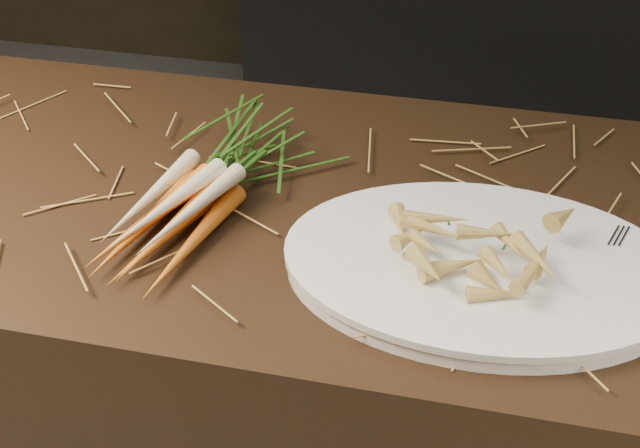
# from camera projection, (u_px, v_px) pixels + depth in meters

# --- Properties ---
(main_counter) EXTENTS (2.40, 0.70, 0.90)m
(main_counter) POSITION_uv_depth(u_px,v_px,m) (300.00, 397.00, 1.47)
(main_counter) COLOR black
(main_counter) RESTS_ON ground
(back_counter) EXTENTS (1.82, 0.62, 0.84)m
(back_counter) POSITION_uv_depth(u_px,v_px,m) (502.00, 25.00, 2.91)
(back_counter) COLOR black
(back_counter) RESTS_ON ground
(straw_bedding) EXTENTS (1.40, 0.60, 0.02)m
(straw_bedding) POSITION_uv_depth(u_px,v_px,m) (296.00, 192.00, 1.20)
(straw_bedding) COLOR #AE7C3C
(straw_bedding) RESTS_ON main_counter
(root_veg_bunch) EXTENTS (0.25, 0.48, 0.09)m
(root_veg_bunch) POSITION_uv_depth(u_px,v_px,m) (220.00, 172.00, 1.18)
(root_veg_bunch) COLOR orange
(root_veg_bunch) RESTS_ON main_counter
(serving_platter) EXTENTS (0.53, 0.37, 0.03)m
(serving_platter) POSITION_uv_depth(u_px,v_px,m) (480.00, 269.00, 1.05)
(serving_platter) COLOR white
(serving_platter) RESTS_ON main_counter
(roasted_veg_heap) EXTENTS (0.26, 0.20, 0.06)m
(roasted_veg_heap) POSITION_uv_depth(u_px,v_px,m) (484.00, 244.00, 1.02)
(roasted_veg_heap) COLOR olive
(roasted_veg_heap) RESTS_ON serving_platter
(serving_fork) EXTENTS (0.08, 0.19, 0.00)m
(serving_fork) POSITION_uv_depth(u_px,v_px,m) (629.00, 286.00, 1.00)
(serving_fork) COLOR silver
(serving_fork) RESTS_ON serving_platter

